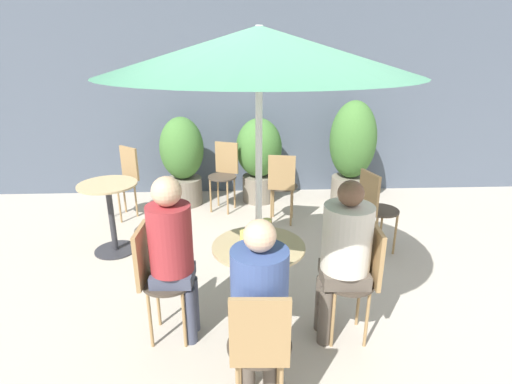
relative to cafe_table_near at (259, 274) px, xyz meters
name	(u,v)px	position (x,y,z in m)	size (l,w,h in m)	color
ground_plane	(290,345)	(0.22, -0.12, -0.53)	(20.00, 20.00, 0.00)	#B2A899
storefront_wall	(262,89)	(0.22, 3.29, 0.97)	(10.00, 0.06, 3.00)	#4C5666
cafe_table_near	(259,274)	(0.00, 0.00, 0.00)	(0.65, 0.65, 0.76)	#2D2D33
cafe_table_far	(110,207)	(-1.46, 1.41, -0.03)	(0.59, 0.59, 0.76)	#2D2D33
bistro_chair_0	(155,272)	(-0.73, 0.03, 0.02)	(0.37, 0.37, 0.89)	#42382D
bistro_chair_1	(260,344)	(-0.03, -0.73, 0.02)	(0.37, 0.37, 0.89)	#42382D
bistro_chair_2	(362,272)	(0.73, -0.03, 0.02)	(0.37, 0.37, 0.89)	#42382D
bistro_chair_3	(225,169)	(-0.32, 2.58, 0.02)	(0.40, 0.41, 0.89)	#42382D
bistro_chair_4	(375,204)	(1.25, 1.26, 0.02)	(0.40, 0.39, 0.89)	#42382D
bistro_chair_5	(282,182)	(0.38, 2.02, 0.02)	(0.37, 0.39, 0.89)	#42382D
bistro_chair_6	(125,175)	(-1.56, 2.39, 0.02)	(0.42, 0.43, 0.89)	#42382D
seated_person_0	(173,245)	(-0.60, 0.03, 0.23)	(0.32, 0.31, 1.26)	#42475B
seated_person_1	(259,299)	(-0.03, -0.60, 0.21)	(0.32, 0.33, 1.22)	brown
seated_person_2	(344,248)	(0.59, -0.03, 0.21)	(0.36, 0.34, 1.23)	brown
beer_glass_0	(267,229)	(0.06, 0.10, 0.31)	(0.07, 0.07, 0.15)	#DBC65B
beer_glass_1	(245,241)	(-0.10, -0.06, 0.30)	(0.06, 0.06, 0.14)	#DBC65B
potted_plant_0	(182,159)	(-0.89, 2.77, 0.12)	(0.58, 0.58, 1.21)	slate
potted_plant_1	(259,156)	(0.15, 2.85, 0.13)	(0.63, 0.63, 1.17)	slate
potted_plant_2	(352,149)	(1.41, 2.74, 0.23)	(0.62, 0.62, 1.41)	slate
umbrella	(259,51)	(0.00, 0.00, 1.50)	(1.91, 1.91, 2.17)	silver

